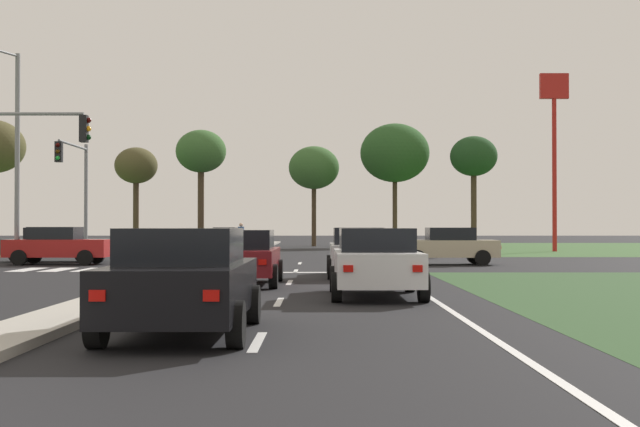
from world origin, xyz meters
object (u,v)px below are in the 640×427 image
traffic_signal_far_left (76,178)px  car_silver_fifth (358,252)px  car_white_seventh (376,262)px  fastfood_pole_sign (554,121)px  traffic_signal_near_left (19,160)px  treeline_sixth (474,158)px  treeline_third (136,167)px  treeline_fourth (201,153)px  treeline_seventh (395,153)px  car_beige_eighth (447,246)px  car_black_fourth (183,281)px  car_teal_near (55,244)px  car_navy_third (225,238)px  pedestrian_at_median (241,235)px  car_red_second (58,245)px  treeline_fifth (314,168)px  street_lamp_second (15,147)px  car_maroon_sixth (242,257)px

traffic_signal_far_left → car_silver_fifth: bearing=-47.2°
car_white_seventh → fastfood_pole_sign: size_ratio=0.39×
traffic_signal_far_left → traffic_signal_near_left: traffic_signal_near_left is taller
treeline_sixth → treeline_third: bearing=174.9°
traffic_signal_near_left → treeline_sixth: bearing=56.0°
treeline_fourth → treeline_seventh: bearing=12.9°
car_beige_eighth → car_black_fourth: bearing=161.7°
car_teal_near → treeline_fourth: size_ratio=0.53×
car_navy_third → car_black_fourth: size_ratio=1.01×
car_white_seventh → pedestrian_at_median: bearing=101.9°
car_teal_near → car_red_second: 2.89m
treeline_fifth → car_silver_fifth: bearing=-87.5°
car_white_seventh → treeline_fourth: bearing=103.4°
treeline_fourth → fastfood_pole_sign: bearing=-20.6°
fastfood_pole_sign → treeline_sixth: fastfood_pole_sign is taller
car_teal_near → car_navy_third: bearing=166.8°
treeline_sixth → treeline_seventh: 6.26m
car_navy_third → street_lamp_second: size_ratio=0.50×
treeline_seventh → treeline_third: bearing=-179.2°
traffic_signal_far_left → pedestrian_at_median: traffic_signal_far_left is taller
car_silver_fifth → fastfood_pole_sign: 30.10m
traffic_signal_far_left → treeline_sixth: 31.72m
treeline_seventh → treeline_sixth: bearing=-24.8°
car_teal_near → street_lamp_second: size_ratio=0.52×
car_silver_fifth → car_beige_eighth: (4.12, 8.22, -0.01)m
treeline_fourth → car_beige_eighth: bearing=-61.9°
car_teal_near → car_beige_eighth: (17.28, -2.78, 0.00)m
car_maroon_sixth → treeline_sixth: (13.62, 39.08, 5.95)m
car_silver_fifth → treeline_fifth: 39.54m
car_black_fourth → car_navy_third: bearing=95.8°
traffic_signal_near_left → treeline_sixth: size_ratio=0.70×
treeline_fifth → car_maroon_sixth: bearing=-92.2°
car_teal_near → street_lamp_second: (-0.63, -3.25, 4.10)m
car_navy_third → car_beige_eighth: bearing=116.0°
car_maroon_sixth → car_white_seventh: car_white_seventh is taller
traffic_signal_far_left → treeline_seventh: 29.89m
car_beige_eighth → traffic_signal_far_left: bearing=70.8°
car_maroon_sixth → pedestrian_at_median: bearing=95.5°
car_red_second → traffic_signal_near_left: 6.40m
treeline_fifth → treeline_seventh: (6.31, -1.12, 1.09)m
street_lamp_second → treeline_fifth: street_lamp_second is taller
car_beige_eighth → treeline_sixth: treeline_sixth is taller
car_navy_third → treeline_sixth: size_ratio=0.53×
traffic_signal_near_left → treeline_fourth: 32.14m
street_lamp_second → treeline_seventh: 35.52m
car_white_seventh → street_lamp_second: bearing=132.4°
car_maroon_sixth → treeline_sixth: 41.81m
car_navy_third → fastfood_pole_sign: fastfood_pole_sign is taller
car_red_second → car_beige_eighth: 16.27m
car_silver_fifth → car_beige_eighth: car_silver_fifth is taller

